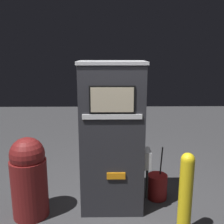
% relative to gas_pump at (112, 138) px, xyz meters
% --- Properties ---
extents(ground_plane, '(14.00, 14.00, 0.00)m').
position_rel_gas_pump_xyz_m(ground_plane, '(-0.00, -0.26, -0.99)').
color(ground_plane, '#38383A').
extents(gas_pump, '(0.91, 0.56, 1.97)m').
position_rel_gas_pump_xyz_m(gas_pump, '(0.00, 0.00, 0.00)').
color(gas_pump, '#28282D').
rests_on(gas_pump, ground_plane).
extents(safety_bollard, '(0.15, 0.15, 1.02)m').
position_rel_gas_pump_xyz_m(safety_bollard, '(0.81, -0.61, -0.45)').
color(safety_bollard, yellow).
rests_on(safety_bollard, ground_plane).
extents(trash_bin, '(0.45, 0.45, 1.05)m').
position_rel_gas_pump_xyz_m(trash_bin, '(-1.05, -0.18, -0.45)').
color(trash_bin, maroon).
rests_on(trash_bin, ground_plane).
extents(squeegee_bucket, '(0.28, 0.28, 0.80)m').
position_rel_gas_pump_xyz_m(squeegee_bucket, '(0.66, 0.19, -0.80)').
color(squeegee_bucket, maroon).
rests_on(squeegee_bucket, ground_plane).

